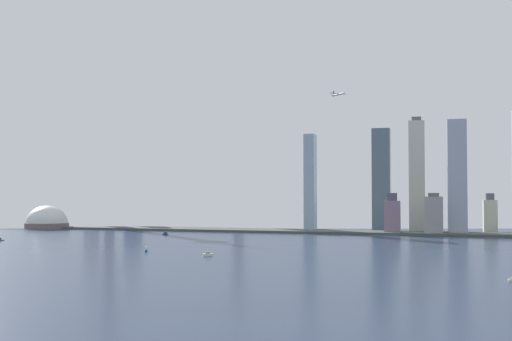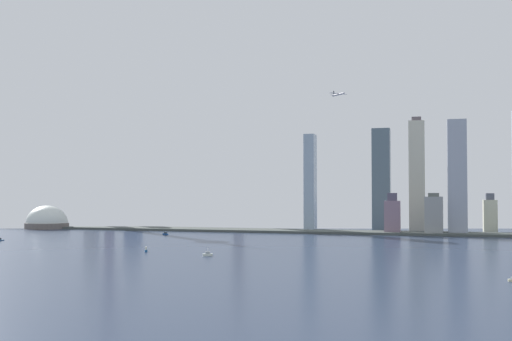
% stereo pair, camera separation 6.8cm
% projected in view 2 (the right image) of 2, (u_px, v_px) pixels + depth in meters
% --- Properties ---
extents(ground_plane, '(6000.00, 6000.00, 0.00)m').
position_uv_depth(ground_plane, '(123.00, 281.00, 425.26)').
color(ground_plane, '#28354E').
extents(waterfront_pier, '(981.47, 55.25, 3.52)m').
position_uv_depth(waterfront_pier, '(286.00, 231.00, 914.37)').
color(waterfront_pier, '#474E4A').
rests_on(waterfront_pier, ground).
extents(observation_tower, '(39.65, 39.65, 285.33)m').
position_uv_depth(observation_tower, '(110.00, 147.00, 1029.61)').
color(observation_tower, gray).
rests_on(observation_tower, ground).
extents(stadium_dome, '(72.19, 72.19, 56.44)m').
position_uv_depth(stadium_dome, '(48.00, 223.00, 1004.02)').
color(stadium_dome, '#6B615C').
rests_on(stadium_dome, ground).
extents(skyscraper_0, '(23.45, 23.20, 173.50)m').
position_uv_depth(skyscraper_0, '(417.00, 175.00, 938.03)').
color(skyscraper_0, beige).
rests_on(skyscraper_0, ground).
extents(skyscraper_1, '(24.63, 21.94, 58.32)m').
position_uv_depth(skyscraper_1, '(434.00, 215.00, 855.43)').
color(skyscraper_1, '#939798').
rests_on(skyscraper_1, ground).
extents(skyscraper_2, '(25.58, 22.40, 160.60)m').
position_uv_depth(skyscraper_2, '(457.00, 177.00, 860.79)').
color(skyscraper_2, '#A0A9BA').
rests_on(skyscraper_2, ground).
extents(skyscraper_3, '(21.87, 19.65, 58.20)m').
position_uv_depth(skyscraper_3, '(392.00, 216.00, 873.30)').
color(skyscraper_3, gray).
rests_on(skyscraper_3, ground).
extents(skyscraper_4, '(27.20, 26.70, 156.44)m').
position_uv_depth(skyscraper_4, '(381.00, 180.00, 946.03)').
color(skyscraper_4, slate).
rests_on(skyscraper_4, ground).
extents(skyscraper_5, '(15.62, 27.21, 146.68)m').
position_uv_depth(skyscraper_5, '(310.00, 183.00, 936.02)').
color(skyscraper_5, '#98AEC2').
rests_on(skyscraper_5, ground).
extents(skyscraper_7, '(22.31, 14.18, 98.55)m').
position_uv_depth(skyscraper_7, '(92.00, 198.00, 1095.18)').
color(skyscraper_7, '#AAA194').
rests_on(skyscraper_7, ground).
extents(skyscraper_8, '(18.52, 20.99, 57.73)m').
position_uv_depth(skyscraper_8, '(490.00, 215.00, 884.58)').
color(skyscraper_8, beige).
rests_on(skyscraper_8, ground).
extents(skyscraper_9, '(23.62, 23.00, 76.66)m').
position_uv_depth(skyscraper_9, '(134.00, 205.00, 1058.78)').
color(skyscraper_9, slate).
rests_on(skyscraper_9, ground).
extents(skyscraper_10, '(13.29, 18.41, 148.73)m').
position_uv_depth(skyscraper_10, '(239.00, 185.00, 1052.41)').
color(skyscraper_10, beige).
rests_on(skyscraper_10, ground).
extents(boat_0, '(4.98, 6.62, 5.03)m').
position_uv_depth(boat_0, '(146.00, 250.00, 622.90)').
color(boat_0, navy).
rests_on(boat_0, ground).
extents(boat_2, '(11.37, 11.13, 3.51)m').
position_uv_depth(boat_2, '(165.00, 234.00, 863.48)').
color(boat_2, navy).
rests_on(boat_2, ground).
extents(boat_6, '(9.73, 6.55, 7.88)m').
position_uv_depth(boat_6, '(208.00, 254.00, 584.43)').
color(boat_6, white).
rests_on(boat_6, ground).
extents(airplane, '(22.80, 22.78, 7.70)m').
position_uv_depth(airplane, '(338.00, 94.00, 857.95)').
color(airplane, silver).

